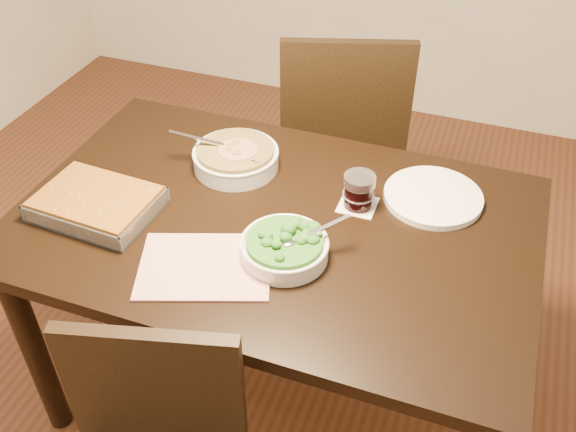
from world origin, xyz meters
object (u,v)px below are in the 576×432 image
(stew_bowl, at_px, (236,157))
(broccoli_bowl, at_px, (285,247))
(table, at_px, (275,245))
(wine_tumbler, at_px, (359,190))
(dinner_plate, at_px, (433,197))
(chair_far, at_px, (342,133))
(baking_dish, at_px, (97,203))

(stew_bowl, distance_m, broccoli_bowl, 0.42)
(table, distance_m, broccoli_bowl, 0.20)
(table, relative_size, stew_bowl, 4.99)
(stew_bowl, bearing_deg, wine_tumbler, -8.18)
(table, relative_size, wine_tumbler, 14.35)
(broccoli_bowl, relative_size, dinner_plate, 0.82)
(broccoli_bowl, height_order, chair_far, chair_far)
(dinner_plate, xyz_separation_m, chair_far, (-0.42, 0.56, -0.22))
(baking_dish, bearing_deg, table, 19.63)
(baking_dish, bearing_deg, wine_tumbler, 25.48)
(stew_bowl, relative_size, chair_far, 0.29)
(baking_dish, xyz_separation_m, wine_tumbler, (0.66, 0.27, 0.03))
(table, bearing_deg, broccoli_bowl, -59.20)
(table, distance_m, baking_dish, 0.50)
(baking_dish, relative_size, dinner_plate, 1.21)
(stew_bowl, xyz_separation_m, chair_far, (0.16, 0.61, -0.24))
(baking_dish, xyz_separation_m, chair_far, (0.44, 0.93, -0.23))
(broccoli_bowl, xyz_separation_m, baking_dish, (-0.54, -0.01, -0.00))
(stew_bowl, bearing_deg, broccoli_bowl, -49.54)
(stew_bowl, height_order, dinner_plate, stew_bowl)
(broccoli_bowl, bearing_deg, chair_far, 96.61)
(wine_tumbler, relative_size, dinner_plate, 0.35)
(table, height_order, stew_bowl, stew_bowl)
(stew_bowl, relative_size, dinner_plate, 1.02)
(chair_far, bearing_deg, wine_tumbler, 91.36)
(stew_bowl, xyz_separation_m, broccoli_bowl, (0.27, -0.32, -0.00))
(stew_bowl, height_order, broccoli_bowl, stew_bowl)
(stew_bowl, relative_size, baking_dish, 0.84)
(table, height_order, chair_far, chair_far)
(table, height_order, dinner_plate, dinner_plate)
(stew_bowl, bearing_deg, dinner_plate, 4.12)
(baking_dish, height_order, chair_far, chair_far)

